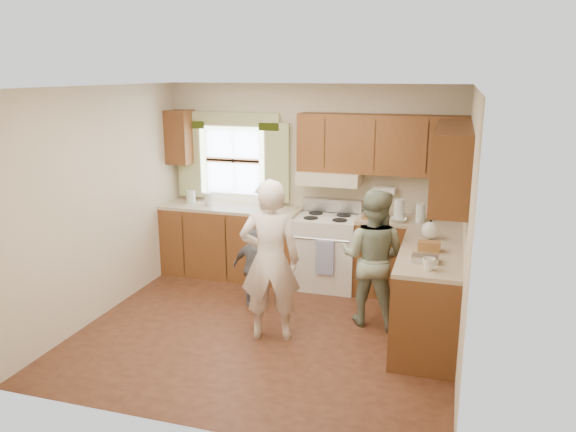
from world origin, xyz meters
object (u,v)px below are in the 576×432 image
(woman_left, at_px, (270,261))
(woman_right, at_px, (373,258))
(stove, at_px, (327,250))
(child, at_px, (255,268))

(woman_left, relative_size, woman_right, 1.12)
(stove, xyz_separation_m, woman_left, (-0.23, -1.57, 0.36))
(woman_left, bearing_deg, woman_right, -159.61)
(woman_left, xyz_separation_m, child, (-0.43, 0.70, -0.36))
(woman_right, bearing_deg, stove, -44.50)
(woman_left, relative_size, child, 1.79)
(stove, relative_size, woman_right, 0.73)
(woman_right, distance_m, child, 1.38)
(stove, bearing_deg, woman_left, -98.19)
(woman_right, height_order, child, woman_right)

